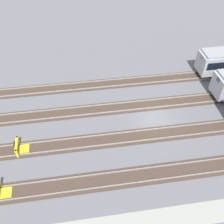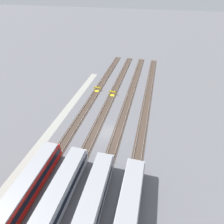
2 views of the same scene
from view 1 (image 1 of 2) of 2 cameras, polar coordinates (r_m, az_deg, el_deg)
name	(u,v)px [view 1 (image 1 of 2)]	position (r m, az deg, el deg)	size (l,w,h in m)	color
ground_plane	(153,119)	(31.42, 9.00, -1.43)	(400.00, 400.00, 0.00)	slate
service_walkway	(189,215)	(25.16, 16.49, -20.76)	(54.00, 2.00, 0.01)	#9E9E93
rail_track_nearest	(173,171)	(27.04, 13.17, -12.47)	(90.00, 2.23, 0.21)	#47382D
rail_track_near_inner	(159,134)	(29.81, 10.24, -4.71)	(90.00, 2.24, 0.21)	#47382D
rail_track_middle	(148,104)	(33.09, 7.91, 1.63)	(90.00, 2.24, 0.21)	#47382D
rail_track_far_inner	(139,81)	(36.74, 6.00, 6.77)	(90.00, 2.23, 0.21)	#47382D
bumper_stop_nearest_track	(1,191)	(26.68, -23.03, -15.58)	(1.37, 2.01, 1.22)	yellow
bumper_stop_near_inner_track	(20,147)	(29.18, -19.38, -7.19)	(1.37, 2.01, 1.22)	yellow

